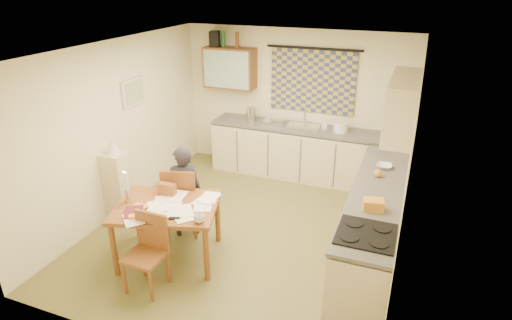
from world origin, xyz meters
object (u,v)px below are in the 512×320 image
at_px(chair_far, 184,211).
at_px(person, 184,192).
at_px(stove, 362,271).
at_px(dining_table, 169,231).
at_px(counter_right, 374,224).
at_px(counter_back, 305,153).
at_px(shelf_stand, 118,186).

bearing_deg(chair_far, person, 126.58).
distance_m(stove, dining_table, 2.36).
bearing_deg(counter_right, dining_table, -157.50).
bearing_deg(person, stove, 131.65).
bearing_deg(stove, chair_far, 165.85).
bearing_deg(counter_back, shelf_stand, -132.82).
relative_size(chair_far, person, 0.78).
bearing_deg(counter_right, shelf_stand, -173.44).
distance_m(counter_right, shelf_stand, 3.56).
relative_size(counter_back, person, 2.55).
xyz_separation_m(counter_right, person, (-2.44, -0.43, 0.20)).
bearing_deg(stove, shelf_stand, 170.23).
distance_m(counter_right, stove, 1.02).
bearing_deg(stove, counter_right, 90.00).
distance_m(counter_back, counter_right, 2.36).
height_order(counter_right, person, person).
height_order(counter_back, dining_table, counter_back).
relative_size(counter_back, chair_far, 3.29).
height_order(counter_back, counter_right, same).
bearing_deg(person, chair_far, -73.03).
distance_m(counter_back, stove, 3.24).
bearing_deg(stove, dining_table, 179.03).
relative_size(counter_right, chair_far, 2.94).
distance_m(counter_back, dining_table, 3.04).
xyz_separation_m(counter_right, chair_far, (-2.49, -0.39, -0.14)).
height_order(counter_back, chair_far, chair_far).
distance_m(counter_right, chair_far, 2.52).
bearing_deg(person, counter_back, -148.82).
relative_size(dining_table, person, 1.10).
distance_m(person, shelf_stand, 1.11).
bearing_deg(chair_far, dining_table, 87.15).
relative_size(counter_back, dining_table, 2.32).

